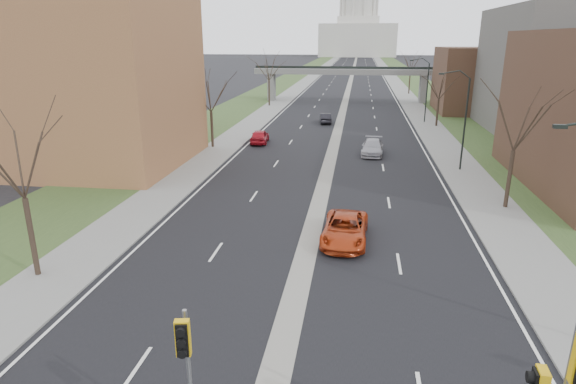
% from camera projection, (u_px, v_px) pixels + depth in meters
% --- Properties ---
extents(road_surface, '(20.00, 600.00, 0.01)m').
position_uv_depth(road_surface, '(352.00, 75.00, 156.12)').
color(road_surface, black).
rests_on(road_surface, ground).
extents(median_strip, '(1.20, 600.00, 0.02)m').
position_uv_depth(median_strip, '(352.00, 75.00, 156.12)').
color(median_strip, gray).
rests_on(median_strip, ground).
extents(sidewalk_right, '(4.00, 600.00, 0.12)m').
position_uv_depth(sidewalk_right, '(390.00, 75.00, 154.45)').
color(sidewalk_right, gray).
rests_on(sidewalk_right, ground).
extents(sidewalk_left, '(4.00, 600.00, 0.12)m').
position_uv_depth(sidewalk_left, '(315.00, 74.00, 157.75)').
color(sidewalk_left, gray).
rests_on(sidewalk_left, ground).
extents(grass_verge_right, '(8.00, 600.00, 0.10)m').
position_uv_depth(grass_verge_right, '(409.00, 75.00, 153.63)').
color(grass_verge_right, '#2A3C1C').
rests_on(grass_verge_right, ground).
extents(grass_verge_left, '(8.00, 600.00, 0.10)m').
position_uv_depth(grass_verge_left, '(297.00, 74.00, 158.57)').
color(grass_verge_left, '#2A3C1C').
rests_on(grass_verge_left, ground).
extents(apartment_building, '(25.00, 16.00, 22.00)m').
position_uv_depth(apartment_building, '(42.00, 43.00, 43.25)').
color(apartment_building, '#93633B').
rests_on(apartment_building, ground).
extents(commercial_block_mid, '(18.00, 22.00, 15.00)m').
position_uv_depth(commercial_block_mid, '(574.00, 72.00, 57.64)').
color(commercial_block_mid, '#585651').
rests_on(commercial_block_mid, ground).
extents(commercial_block_far, '(14.00, 14.00, 10.00)m').
position_uv_depth(commercial_block_far, '(484.00, 80.00, 76.18)').
color(commercial_block_far, '#4A3222').
rests_on(commercial_block_far, ground).
extents(pedestrian_bridge, '(34.00, 3.00, 6.45)m').
position_uv_depth(pedestrian_bridge, '(346.00, 75.00, 88.68)').
color(pedestrian_bridge, slate).
rests_on(pedestrian_bridge, ground).
extents(capitol, '(48.00, 42.00, 55.75)m').
position_uv_depth(capitol, '(358.00, 26.00, 310.63)').
color(capitol, beige).
rests_on(capitol, ground).
extents(streetlight_mid, '(2.61, 0.20, 8.70)m').
position_uv_depth(streetlight_mid, '(459.00, 92.00, 41.29)').
color(streetlight_mid, black).
rests_on(streetlight_mid, sidewalk_right).
extents(streetlight_far, '(2.61, 0.20, 8.70)m').
position_uv_depth(streetlight_far, '(422.00, 72.00, 65.79)').
color(streetlight_far, black).
rests_on(streetlight_far, sidewalk_right).
extents(tree_left_a, '(7.20, 7.20, 9.40)m').
position_uv_depth(tree_left_a, '(16.00, 146.00, 22.07)').
color(tree_left_a, '#382B21').
rests_on(tree_left_a, sidewalk_left).
extents(tree_left_b, '(6.75, 6.75, 8.81)m').
position_uv_depth(tree_left_b, '(210.00, 90.00, 50.46)').
color(tree_left_b, '#382B21').
rests_on(tree_left_b, sidewalk_left).
extents(tree_left_c, '(7.65, 7.65, 9.99)m').
position_uv_depth(tree_left_c, '(269.00, 65.00, 82.25)').
color(tree_left_c, '#382B21').
rests_on(tree_left_c, sidewalk_left).
extents(tree_right_a, '(7.20, 7.20, 9.40)m').
position_uv_depth(tree_right_a, '(519.00, 114.00, 31.69)').
color(tree_right_a, '#382B21').
rests_on(tree_right_a, sidewalk_right).
extents(tree_right_b, '(6.30, 6.30, 8.22)m').
position_uv_depth(tree_right_b, '(440.00, 83.00, 63.04)').
color(tree_right_b, '#382B21').
rests_on(tree_right_b, sidewalk_right).
extents(tree_right_c, '(7.65, 7.65, 9.99)m').
position_uv_depth(tree_right_c, '(411.00, 60.00, 100.35)').
color(tree_right_c, '#382B21').
rests_on(tree_right_c, sidewalk_right).
extents(signal_pole_median, '(0.56, 0.77, 4.64)m').
position_uv_depth(signal_pole_median, '(186.00, 362.00, 12.67)').
color(signal_pole_median, gray).
rests_on(signal_pole_median, ground).
extents(car_left_near, '(2.18, 4.68, 1.55)m').
position_uv_depth(car_left_near, '(260.00, 136.00, 54.45)').
color(car_left_near, '#A4121E').
rests_on(car_left_near, ground).
extents(car_left_far, '(1.98, 4.31, 1.37)m').
position_uv_depth(car_left_far, '(325.00, 118.00, 67.38)').
color(car_left_far, black).
rests_on(car_left_far, ground).
extents(car_right_near, '(2.77, 5.58, 1.52)m').
position_uv_depth(car_right_near, '(345.00, 229.00, 28.03)').
color(car_right_near, '#AB3312').
rests_on(car_right_near, ground).
extents(car_right_mid, '(2.44, 5.33, 1.51)m').
position_uv_depth(car_right_mid, '(372.00, 147.00, 49.08)').
color(car_right_mid, '#9A99A0').
rests_on(car_right_mid, ground).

